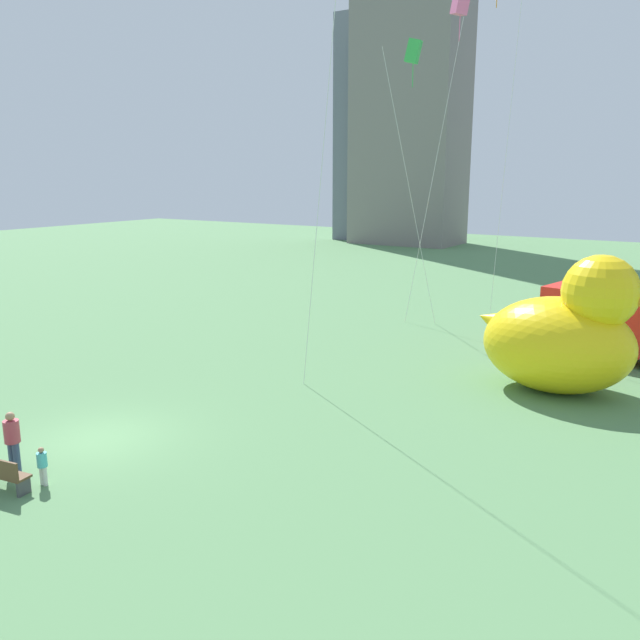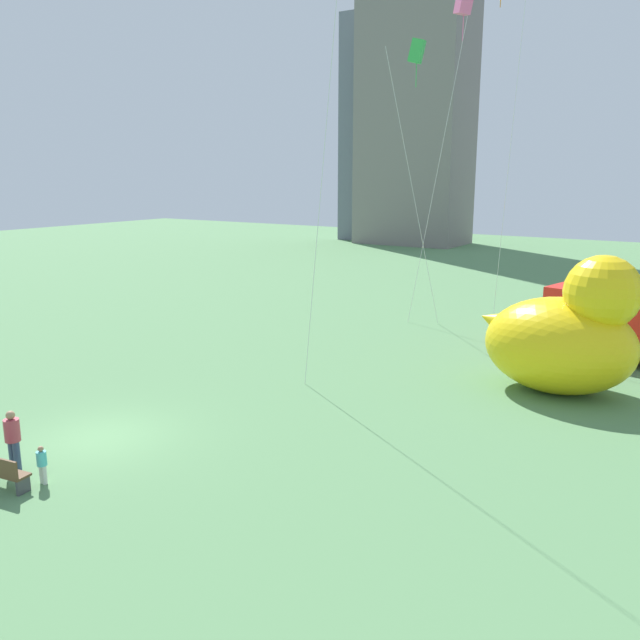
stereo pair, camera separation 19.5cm
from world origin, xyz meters
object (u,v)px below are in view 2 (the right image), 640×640
at_px(person_child, 42,463).
at_px(kite_pink, 464,4).
at_px(park_bench, 0,472).
at_px(giant_inflatable_duck, 566,335).
at_px(box_truck, 618,325).
at_px(kite_green, 417,53).
at_px(person_adult, 13,437).

xyz_separation_m(person_child, kite_pink, (1.80, 22.08, 14.64)).
height_order(park_bench, kite_pink, kite_pink).
height_order(person_child, giant_inflatable_duck, giant_inflatable_duck).
relative_size(park_bench, box_truck, 0.24).
relative_size(person_child, giant_inflatable_duck, 0.17).
relative_size(park_bench, kite_pink, 0.09).
xyz_separation_m(person_child, kite_green, (-0.80, 22.72, 12.86)).
bearing_deg(box_truck, person_adult, -119.66).
bearing_deg(kite_pink, kite_green, 166.06).
distance_m(park_bench, kite_green, 26.80).
bearing_deg(person_adult, person_child, -4.32).
relative_size(person_adult, giant_inflatable_duck, 0.27).
height_order(giant_inflatable_duck, box_truck, giant_inflatable_duck).
bearing_deg(kite_pink, giant_inflatable_duck, -46.58).
distance_m(park_bench, person_child, 0.95).
height_order(person_adult, person_child, person_adult).
height_order(person_child, kite_green, kite_green).
bearing_deg(giant_inflatable_duck, person_child, -122.68).
height_order(park_bench, box_truck, box_truck).
xyz_separation_m(park_bench, kite_green, (-0.21, 23.47, 12.94)).
distance_m(person_adult, kite_pink, 26.40).
bearing_deg(person_adult, giant_inflatable_duck, 53.49).
bearing_deg(giant_inflatable_duck, box_truck, 81.80).
bearing_deg(giant_inflatable_duck, park_bench, -122.98).
relative_size(person_child, kite_green, 0.07).
bearing_deg(person_child, person_adult, 175.68).
relative_size(person_child, box_truck, 0.16).
xyz_separation_m(park_bench, giant_inflatable_duck, (9.76, 15.03, 1.64)).
relative_size(giant_inflatable_duck, box_truck, 0.95).
distance_m(person_adult, box_truck, 22.88).
bearing_deg(giant_inflatable_duck, person_adult, -126.51).
bearing_deg(kite_green, box_truck, -14.26).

